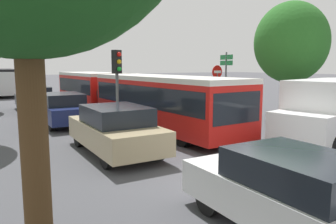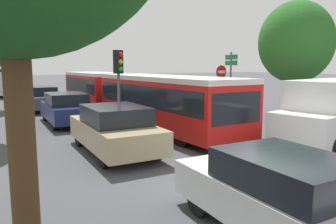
{
  "view_description": "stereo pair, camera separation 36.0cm",
  "coord_description": "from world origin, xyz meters",
  "views": [
    {
      "loc": [
        -6.12,
        -5.16,
        2.8
      ],
      "look_at": [
        0.2,
        4.19,
        1.2
      ],
      "focal_mm": 35.0,
      "sensor_mm": 36.0,
      "label": 1
    },
    {
      "loc": [
        -5.82,
        -5.36,
        2.8
      ],
      "look_at": [
        0.2,
        4.19,
        1.2
      ],
      "focal_mm": 35.0,
      "sensor_mm": 36.0,
      "label": 2
    }
  ],
  "objects": [
    {
      "name": "queued_car_white",
      "position": [
        -1.55,
        -2.08,
        0.71
      ],
      "size": [
        1.98,
        4.15,
        1.41
      ],
      "rotation": [
        0.0,
        0.0,
        1.51
      ],
      "color": "white",
      "rests_on": "ground"
    },
    {
      "name": "ground_plane",
      "position": [
        0.0,
        0.0,
        0.0
      ],
      "size": [
        200.0,
        200.0,
        0.0
      ],
      "primitive_type": "plane",
      "color": "#47474C"
    },
    {
      "name": "queued_car_graphite",
      "position": [
        -1.68,
        16.2,
        0.77
      ],
      "size": [
        2.13,
        4.47,
        1.51
      ],
      "rotation": [
        0.0,
        0.0,
        1.51
      ],
      "color": "#47474C",
      "rests_on": "ground"
    },
    {
      "name": "queued_car_tan",
      "position": [
        -1.75,
        4.3,
        0.78
      ],
      "size": [
        2.15,
        4.53,
        1.53
      ],
      "rotation": [
        0.0,
        0.0,
        1.51
      ],
      "color": "tan",
      "rests_on": "ground"
    },
    {
      "name": "traffic_light",
      "position": [
        -0.58,
        6.56,
        2.5
      ],
      "size": [
        0.37,
        0.39,
        3.4
      ],
      "rotation": [
        0.0,
        0.0,
        -1.34
      ],
      "color": "#56595E",
      "rests_on": "ground"
    },
    {
      "name": "city_bus_rear",
      "position": [
        -1.64,
        30.94,
        1.43
      ],
      "size": [
        3.48,
        11.69,
        2.48
      ],
      "rotation": [
        0.0,
        0.0,
        1.49
      ],
      "color": "silver",
      "rests_on": "ground"
    },
    {
      "name": "white_van",
      "position": [
        5.11,
        1.16,
        1.24
      ],
      "size": [
        5.25,
        2.72,
        2.31
      ],
      "rotation": [
        0.0,
        0.0,
        3.3
      ],
      "color": "white",
      "rests_on": "ground"
    },
    {
      "name": "direction_sign_post",
      "position": [
        7.85,
        9.28,
        2.55
      ],
      "size": [
        0.41,
        1.37,
        3.6
      ],
      "rotation": [
        0.0,
        0.0,
        2.89
      ],
      "color": "#56595E",
      "rests_on": "ground"
    },
    {
      "name": "articulated_bus",
      "position": [
        1.62,
        10.13,
        1.36
      ],
      "size": [
        2.46,
        15.94,
        2.36
      ],
      "rotation": [
        0.0,
        0.0,
        -1.57
      ],
      "color": "red",
      "rests_on": "ground"
    },
    {
      "name": "tree_right_near",
      "position": [
        8.05,
        5.01,
        3.82
      ],
      "size": [
        3.58,
        3.58,
        5.91
      ],
      "color": "#51381E",
      "rests_on": "ground"
    },
    {
      "name": "no_entry_sign",
      "position": [
        6.1,
        8.15,
        1.88
      ],
      "size": [
        0.7,
        0.08,
        2.82
      ],
      "rotation": [
        0.0,
        0.0,
        -1.57
      ],
      "color": "#56595E",
      "rests_on": "ground"
    },
    {
      "name": "queued_car_navy",
      "position": [
        -1.63,
        10.47,
        0.76
      ],
      "size": [
        2.12,
        4.45,
        1.51
      ],
      "rotation": [
        0.0,
        0.0,
        1.51
      ],
      "color": "navy",
      "rests_on": "ground"
    }
  ]
}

